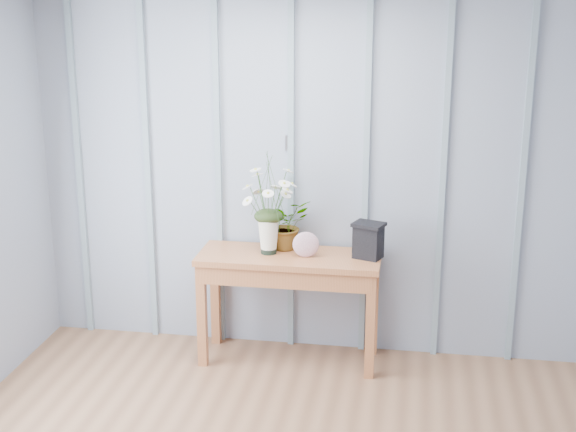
% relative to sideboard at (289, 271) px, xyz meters
% --- Properties ---
extents(room_shell, '(4.00, 4.50, 2.50)m').
position_rel_sideboard_xyz_m(room_shell, '(0.22, -1.08, 1.35)').
color(room_shell, '#919CB0').
rests_on(room_shell, ground).
extents(sideboard, '(1.20, 0.45, 0.75)m').
position_rel_sideboard_xyz_m(sideboard, '(0.00, 0.00, 0.00)').
color(sideboard, '#A65F35').
rests_on(sideboard, ground).
extents(daisy_vase, '(0.46, 0.35, 0.65)m').
position_rel_sideboard_xyz_m(daisy_vase, '(-0.14, 0.01, 0.53)').
color(daisy_vase, black).
rests_on(daisy_vase, sideboard).
extents(spider_plant, '(0.40, 0.40, 0.34)m').
position_rel_sideboard_xyz_m(spider_plant, '(-0.05, 0.13, 0.28)').
color(spider_plant, '#1F3114').
rests_on(spider_plant, sideboard).
extents(felt_disc_vessel, '(0.18, 0.07, 0.17)m').
position_rel_sideboard_xyz_m(felt_disc_vessel, '(0.11, -0.03, 0.20)').
color(felt_disc_vessel, '#994D75').
rests_on(felt_disc_vessel, sideboard).
extents(carved_box, '(0.23, 0.21, 0.24)m').
position_rel_sideboard_xyz_m(carved_box, '(0.51, 0.02, 0.24)').
color(carved_box, black).
rests_on(carved_box, sideboard).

